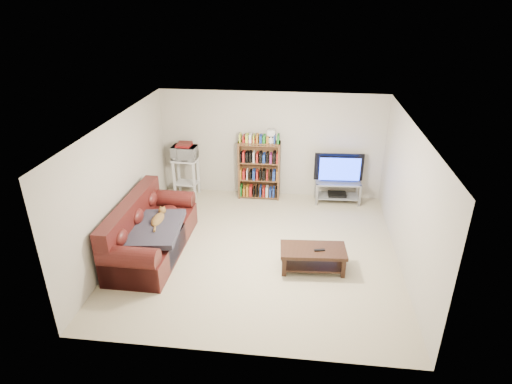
# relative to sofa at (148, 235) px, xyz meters

# --- Properties ---
(floor) EXTENTS (5.00, 5.00, 0.00)m
(floor) POSITION_rel_sofa_xyz_m (1.99, 0.25, -0.35)
(floor) COLOR beige
(floor) RESTS_ON ground
(ceiling) EXTENTS (5.00, 5.00, 0.00)m
(ceiling) POSITION_rel_sofa_xyz_m (1.99, 0.25, 2.05)
(ceiling) COLOR white
(ceiling) RESTS_ON ground
(wall_back) EXTENTS (5.00, 0.00, 5.00)m
(wall_back) POSITION_rel_sofa_xyz_m (1.99, 2.75, 0.85)
(wall_back) COLOR beige
(wall_back) RESTS_ON ground
(wall_front) EXTENTS (5.00, 0.00, 5.00)m
(wall_front) POSITION_rel_sofa_xyz_m (1.99, -2.25, 0.85)
(wall_front) COLOR beige
(wall_front) RESTS_ON ground
(wall_left) EXTENTS (0.00, 5.00, 5.00)m
(wall_left) POSITION_rel_sofa_xyz_m (-0.51, 0.25, 0.85)
(wall_left) COLOR beige
(wall_left) RESTS_ON ground
(wall_right) EXTENTS (0.00, 5.00, 5.00)m
(wall_right) POSITION_rel_sofa_xyz_m (4.49, 0.25, 0.85)
(wall_right) COLOR beige
(wall_right) RESTS_ON ground
(sofa) EXTENTS (1.04, 2.36, 1.00)m
(sofa) POSITION_rel_sofa_xyz_m (0.00, 0.00, 0.00)
(sofa) COLOR #441411
(sofa) RESTS_ON floor
(blanket) EXTENTS (0.99, 1.24, 0.19)m
(blanket) POSITION_rel_sofa_xyz_m (0.19, -0.16, 0.23)
(blanket) COLOR #2F2C37
(blanket) RESTS_ON sofa
(cat) EXTENTS (0.26, 0.64, 0.19)m
(cat) POSITION_rel_sofa_xyz_m (0.19, 0.05, 0.29)
(cat) COLOR brown
(cat) RESTS_ON sofa
(coffee_table) EXTENTS (1.14, 0.63, 0.40)m
(coffee_table) POSITION_rel_sofa_xyz_m (2.97, -0.21, -0.07)
(coffee_table) COLOR black
(coffee_table) RESTS_ON floor
(remote) EXTENTS (0.19, 0.09, 0.02)m
(remote) POSITION_rel_sofa_xyz_m (3.07, -0.26, 0.07)
(remote) COLOR black
(remote) RESTS_ON coffee_table
(tv_stand) EXTENTS (1.03, 0.50, 0.50)m
(tv_stand) POSITION_rel_sofa_xyz_m (3.52, 2.46, -0.01)
(tv_stand) COLOR #999EA3
(tv_stand) RESTS_ON floor
(television) EXTENTS (1.09, 0.20, 0.62)m
(television) POSITION_rel_sofa_xyz_m (3.52, 2.46, 0.47)
(television) COLOR black
(television) RESTS_ON tv_stand
(dvd_player) EXTENTS (0.42, 0.30, 0.06)m
(dvd_player) POSITION_rel_sofa_xyz_m (3.52, 2.46, -0.16)
(dvd_player) COLOR black
(dvd_player) RESTS_ON tv_stand
(bookshelf) EXTENTS (0.94, 0.30, 1.35)m
(bookshelf) POSITION_rel_sofa_xyz_m (1.75, 2.49, 0.35)
(bookshelf) COLOR brown
(bookshelf) RESTS_ON floor
(shelf_clutter) EXTENTS (0.68, 0.21, 0.28)m
(shelf_clutter) POSITION_rel_sofa_xyz_m (1.84, 2.51, 1.11)
(shelf_clutter) COLOR silver
(shelf_clutter) RESTS_ON bookshelf
(microwave_stand) EXTENTS (0.58, 0.44, 0.89)m
(microwave_stand) POSITION_rel_sofa_xyz_m (0.06, 2.44, 0.22)
(microwave_stand) COLOR silver
(microwave_stand) RESTS_ON floor
(microwave) EXTENTS (0.57, 0.40, 0.30)m
(microwave) POSITION_rel_sofa_xyz_m (0.06, 2.44, 0.70)
(microwave) COLOR silver
(microwave) RESTS_ON microwave_stand
(game_boxes) EXTENTS (0.34, 0.30, 0.05)m
(game_boxes) POSITION_rel_sofa_xyz_m (0.06, 2.44, 0.87)
(game_boxes) COLOR maroon
(game_boxes) RESTS_ON microwave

